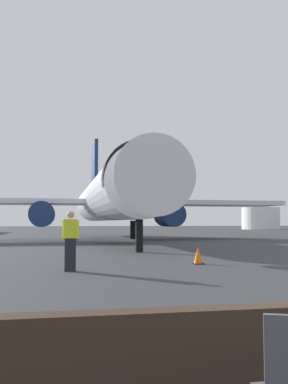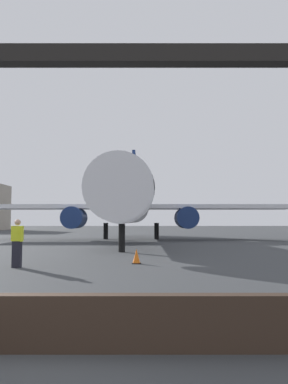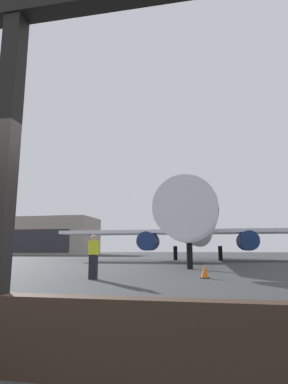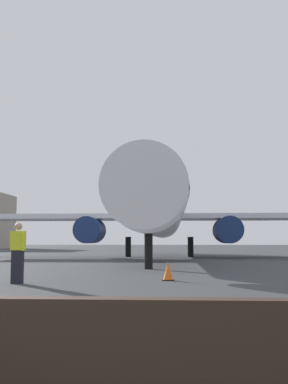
# 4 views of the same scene
# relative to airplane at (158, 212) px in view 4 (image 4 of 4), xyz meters

# --- Properties ---
(ground_plane) EXTENTS (220.00, 220.00, 0.00)m
(ground_plane) POSITION_rel_airplane_xyz_m (-1.01, 10.93, -3.28)
(ground_plane) COLOR #383A3D
(airplane) EXTENTS (29.54, 32.10, 10.06)m
(airplane) POSITION_rel_airplane_xyz_m (0.00, 0.00, 0.00)
(airplane) COLOR silver
(airplane) RESTS_ON ground
(ground_crew_worker) EXTENTS (0.47, 0.38, 1.74)m
(ground_crew_worker) POSITION_rel_airplane_xyz_m (-3.39, -19.79, -2.38)
(ground_crew_worker) COLOR black
(ground_crew_worker) RESTS_ON ground
(traffic_cone) EXTENTS (0.36, 0.36, 0.58)m
(traffic_cone) POSITION_rel_airplane_xyz_m (0.91, -18.47, -3.01)
(traffic_cone) COLOR orange
(traffic_cone) RESTS_ON ground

